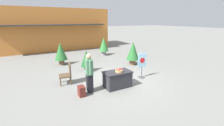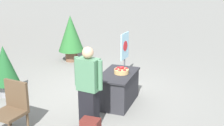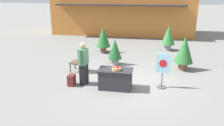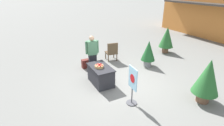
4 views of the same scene
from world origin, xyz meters
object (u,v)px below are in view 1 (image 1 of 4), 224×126
(potted_plant_near_left, at_px, (133,52))
(potted_plant_far_right, at_px, (61,52))
(person_visitor, at_px, (89,73))
(patio_chair, at_px, (67,73))
(potted_plant_far_left, at_px, (87,59))
(apple_basket, at_px, (119,71))
(display_table, at_px, (117,79))
(potted_plant_near_right, at_px, (104,45))
(backpack, at_px, (81,91))
(poster_board, at_px, (142,65))

(potted_plant_near_left, height_order, potted_plant_far_right, potted_plant_near_left)
(person_visitor, bearing_deg, potted_plant_far_right, 101.05)
(patio_chair, height_order, potted_plant_far_left, potted_plant_far_left)
(apple_basket, relative_size, potted_plant_far_right, 0.22)
(patio_chair, xyz_separation_m, potted_plant_far_right, (0.36, 3.40, 0.36))
(patio_chair, bearing_deg, display_table, 149.73)
(potted_plant_near_left, relative_size, potted_plant_far_left, 1.22)
(apple_basket, bearing_deg, patio_chair, 140.95)
(display_table, xyz_separation_m, person_visitor, (-1.27, 0.17, 0.47))
(apple_basket, distance_m, potted_plant_near_right, 6.56)
(display_table, distance_m, potted_plant_far_right, 5.16)
(apple_basket, bearing_deg, backpack, 179.00)
(person_visitor, height_order, poster_board, person_visitor)
(person_visitor, xyz_separation_m, patio_chair, (-0.62, 1.32, -0.31))
(potted_plant_far_right, bearing_deg, potted_plant_far_left, -63.94)
(backpack, height_order, potted_plant_near_right, potted_plant_near_right)
(patio_chair, bearing_deg, potted_plant_far_right, -87.91)
(poster_board, distance_m, potted_plant_far_left, 3.23)
(potted_plant_near_left, bearing_deg, poster_board, -115.15)
(potted_plant_near_right, bearing_deg, backpack, -122.81)
(potted_plant_near_right, height_order, potted_plant_far_left, potted_plant_near_right)
(apple_basket, bearing_deg, potted_plant_far_left, 100.52)
(display_table, relative_size, backpack, 2.98)
(person_visitor, distance_m, backpack, 0.80)
(backpack, relative_size, potted_plant_near_right, 0.28)
(potted_plant_far_left, bearing_deg, potted_plant_near_right, 50.79)
(display_table, height_order, poster_board, poster_board)
(person_visitor, bearing_deg, poster_board, 11.49)
(backpack, distance_m, potted_plant_far_right, 4.98)
(poster_board, bearing_deg, backpack, -77.77)
(patio_chair, height_order, potted_plant_near_right, potted_plant_near_right)
(display_table, bearing_deg, person_visitor, 172.20)
(apple_basket, relative_size, potted_plant_far_left, 0.26)
(person_visitor, xyz_separation_m, potted_plant_far_right, (-0.27, 4.72, 0.05))
(apple_basket, relative_size, backpack, 0.80)
(potted_plant_near_left, bearing_deg, display_table, -136.79)
(potted_plant_far_left, xyz_separation_m, potted_plant_far_right, (-1.05, 2.15, 0.15))
(patio_chair, bearing_deg, apple_basket, 149.03)
(backpack, bearing_deg, poster_board, 6.79)
(apple_basket, xyz_separation_m, backpack, (-1.74, 0.03, -0.59))
(potted_plant_near_right, distance_m, potted_plant_far_right, 3.98)
(potted_plant_far_left, bearing_deg, potted_plant_near_left, -3.21)
(poster_board, distance_m, potted_plant_far_right, 5.57)
(person_visitor, height_order, patio_chair, person_visitor)
(backpack, distance_m, potted_plant_far_left, 3.08)
(potted_plant_far_left, bearing_deg, potted_plant_far_right, 116.06)
(apple_basket, relative_size, potted_plant_near_left, 0.22)
(backpack, relative_size, patio_chair, 0.42)
(backpack, relative_size, potted_plant_near_left, 0.27)
(potted_plant_far_left, bearing_deg, display_table, -80.03)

